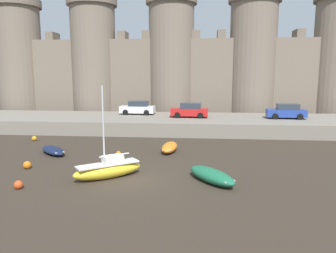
{
  "coord_description": "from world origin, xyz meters",
  "views": [
    {
      "loc": [
        3.88,
        -18.37,
        6.23
      ],
      "look_at": [
        1.71,
        4.65,
        2.5
      ],
      "focal_mm": 35.0,
      "sensor_mm": 36.0,
      "label": 1
    }
  ],
  "objects_px": {
    "mooring_buoy_near_shore": "(118,153)",
    "sailboat_midflat_left": "(108,169)",
    "mooring_buoy_near_channel": "(27,165)",
    "mooring_buoy_off_centre": "(34,138)",
    "rowboat_foreground_left": "(53,150)",
    "mooring_buoy_mid_mud": "(18,185)",
    "car_quay_centre_east": "(138,108)",
    "car_quay_centre_west": "(190,110)",
    "rowboat_midflat_right": "(212,175)",
    "rowboat_foreground_right": "(169,147)",
    "car_quay_east": "(287,111)"
  },
  "relations": [
    {
      "from": "sailboat_midflat_left",
      "to": "car_quay_east",
      "type": "height_order",
      "value": "sailboat_midflat_left"
    },
    {
      "from": "mooring_buoy_near_channel",
      "to": "mooring_buoy_off_centre",
      "type": "distance_m",
      "value": 9.73
    },
    {
      "from": "rowboat_foreground_left",
      "to": "sailboat_midflat_left",
      "type": "distance_m",
      "value": 8.09
    },
    {
      "from": "car_quay_east",
      "to": "rowboat_foreground_right",
      "type": "bearing_deg",
      "value": -137.84
    },
    {
      "from": "rowboat_foreground_left",
      "to": "mooring_buoy_near_channel",
      "type": "bearing_deg",
      "value": -89.12
    },
    {
      "from": "mooring_buoy_near_shore",
      "to": "car_quay_centre_west",
      "type": "relative_size",
      "value": 0.09
    },
    {
      "from": "rowboat_foreground_left",
      "to": "mooring_buoy_near_shore",
      "type": "bearing_deg",
      "value": -1.13
    },
    {
      "from": "car_quay_east",
      "to": "sailboat_midflat_left",
      "type": "bearing_deg",
      "value": -129.89
    },
    {
      "from": "mooring_buoy_near_shore",
      "to": "sailboat_midflat_left",
      "type": "bearing_deg",
      "value": -82.43
    },
    {
      "from": "mooring_buoy_near_channel",
      "to": "car_quay_centre_west",
      "type": "bearing_deg",
      "value": 58.06
    },
    {
      "from": "rowboat_midflat_right",
      "to": "mooring_buoy_off_centre",
      "type": "xyz_separation_m",
      "value": [
        -16.18,
        10.44,
        -0.19
      ]
    },
    {
      "from": "rowboat_foreground_left",
      "to": "rowboat_foreground_right",
      "type": "relative_size",
      "value": 0.99
    },
    {
      "from": "rowboat_foreground_left",
      "to": "rowboat_midflat_right",
      "type": "relative_size",
      "value": 0.87
    },
    {
      "from": "mooring_buoy_near_shore",
      "to": "mooring_buoy_off_centre",
      "type": "relative_size",
      "value": 0.84
    },
    {
      "from": "car_quay_east",
      "to": "car_quay_centre_east",
      "type": "bearing_deg",
      "value": 172.68
    },
    {
      "from": "mooring_buoy_near_channel",
      "to": "car_quay_centre_east",
      "type": "relative_size",
      "value": 0.12
    },
    {
      "from": "mooring_buoy_mid_mud",
      "to": "car_quay_centre_east",
      "type": "height_order",
      "value": "car_quay_centre_east"
    },
    {
      "from": "rowboat_foreground_left",
      "to": "mooring_buoy_mid_mud",
      "type": "xyz_separation_m",
      "value": [
        1.58,
        -7.8,
        -0.06
      ]
    },
    {
      "from": "rowboat_midflat_right",
      "to": "car_quay_centre_west",
      "type": "relative_size",
      "value": 0.89
    },
    {
      "from": "mooring_buoy_mid_mud",
      "to": "mooring_buoy_off_centre",
      "type": "relative_size",
      "value": 1.06
    },
    {
      "from": "mooring_buoy_off_centre",
      "to": "car_quay_east",
      "type": "height_order",
      "value": "car_quay_east"
    },
    {
      "from": "rowboat_foreground_right",
      "to": "car_quay_centre_west",
      "type": "bearing_deg",
      "value": 83.07
    },
    {
      "from": "mooring_buoy_off_centre",
      "to": "rowboat_foreground_right",
      "type": "bearing_deg",
      "value": -13.45
    },
    {
      "from": "mooring_buoy_mid_mud",
      "to": "rowboat_foreground_right",
      "type": "bearing_deg",
      "value": 51.75
    },
    {
      "from": "mooring_buoy_near_channel",
      "to": "rowboat_foreground_left",
      "type": "bearing_deg",
      "value": 90.88
    },
    {
      "from": "mooring_buoy_near_channel",
      "to": "mooring_buoy_off_centre",
      "type": "height_order",
      "value": "mooring_buoy_near_channel"
    },
    {
      "from": "mooring_buoy_off_centre",
      "to": "rowboat_foreground_left",
      "type": "bearing_deg",
      "value": -49.8
    },
    {
      "from": "rowboat_midflat_right",
      "to": "sailboat_midflat_left",
      "type": "distance_m",
      "value": 6.19
    },
    {
      "from": "rowboat_midflat_right",
      "to": "rowboat_foreground_left",
      "type": "bearing_deg",
      "value": 154.97
    },
    {
      "from": "rowboat_midflat_right",
      "to": "mooring_buoy_off_centre",
      "type": "relative_size",
      "value": 8.3
    },
    {
      "from": "mooring_buoy_mid_mud",
      "to": "rowboat_foreground_left",
      "type": "bearing_deg",
      "value": 101.47
    },
    {
      "from": "rowboat_foreground_right",
      "to": "rowboat_midflat_right",
      "type": "xyz_separation_m",
      "value": [
        3.12,
        -7.32,
        0.04
      ]
    },
    {
      "from": "mooring_buoy_mid_mud",
      "to": "sailboat_midflat_left",
      "type": "bearing_deg",
      "value": 28.09
    },
    {
      "from": "sailboat_midflat_left",
      "to": "car_quay_centre_east",
      "type": "relative_size",
      "value": 1.33
    },
    {
      "from": "sailboat_midflat_left",
      "to": "mooring_buoy_near_channel",
      "type": "distance_m",
      "value": 6.08
    },
    {
      "from": "rowboat_midflat_right",
      "to": "car_quay_east",
      "type": "relative_size",
      "value": 0.89
    },
    {
      "from": "rowboat_foreground_left",
      "to": "mooring_buoy_near_channel",
      "type": "relative_size",
      "value": 6.3
    },
    {
      "from": "rowboat_midflat_right",
      "to": "sailboat_midflat_left",
      "type": "relative_size",
      "value": 0.67
    },
    {
      "from": "rowboat_foreground_right",
      "to": "mooring_buoy_near_shore",
      "type": "bearing_deg",
      "value": -155.13
    },
    {
      "from": "mooring_buoy_near_channel",
      "to": "car_quay_east",
      "type": "height_order",
      "value": "car_quay_east"
    },
    {
      "from": "mooring_buoy_near_shore",
      "to": "mooring_buoy_near_channel",
      "type": "distance_m",
      "value": 6.53
    },
    {
      "from": "car_quay_centre_east",
      "to": "mooring_buoy_off_centre",
      "type": "bearing_deg",
      "value": -129.63
    },
    {
      "from": "mooring_buoy_near_shore",
      "to": "car_quay_centre_west",
      "type": "xyz_separation_m",
      "value": [
        5.09,
        12.53,
        1.99
      ]
    },
    {
      "from": "mooring_buoy_near_shore",
      "to": "car_quay_centre_east",
      "type": "height_order",
      "value": "car_quay_centre_east"
    },
    {
      "from": "mooring_buoy_near_channel",
      "to": "mooring_buoy_off_centre",
      "type": "xyz_separation_m",
      "value": [
        -4.09,
        8.83,
        -0.03
      ]
    },
    {
      "from": "car_quay_centre_east",
      "to": "rowboat_midflat_right",
      "type": "bearing_deg",
      "value": -68.15
    },
    {
      "from": "mooring_buoy_near_channel",
      "to": "car_quay_centre_east",
      "type": "bearing_deg",
      "value": 77.9
    },
    {
      "from": "mooring_buoy_near_channel",
      "to": "car_quay_centre_west",
      "type": "relative_size",
      "value": 0.12
    },
    {
      "from": "sailboat_midflat_left",
      "to": "car_quay_east",
      "type": "bearing_deg",
      "value": 50.11
    },
    {
      "from": "rowboat_foreground_left",
      "to": "mooring_buoy_near_shore",
      "type": "distance_m",
      "value": 5.26
    }
  ]
}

